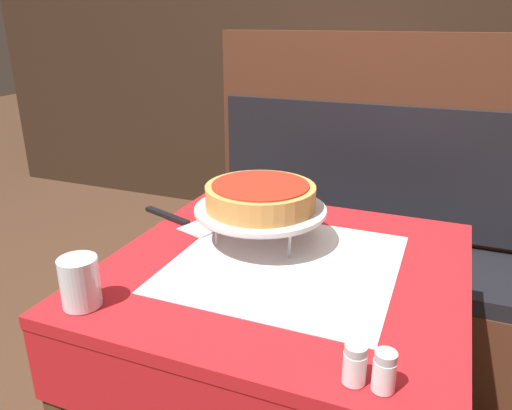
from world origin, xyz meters
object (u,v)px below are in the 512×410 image
at_px(dining_table_front, 285,304).
at_px(condiment_caddy, 329,118).
at_px(pizza_server, 180,221).
at_px(pizza_pan_stand, 260,211).
at_px(dining_table_rear, 340,146).
at_px(booth_bench, 385,271).
at_px(deep_dish_pizza, 260,196).
at_px(salt_shaker, 355,364).
at_px(pepper_shaker, 384,371).
at_px(water_glass_near, 80,282).

bearing_deg(dining_table_front, condiment_caddy, 100.76).
bearing_deg(pizza_server, pizza_pan_stand, -7.65).
height_order(dining_table_rear, booth_bench, booth_bench).
bearing_deg(pizza_server, dining_table_rear, 85.52).
distance_m(pizza_pan_stand, deep_dish_pizza, 0.04).
xyz_separation_m(dining_table_rear, salt_shaker, (0.48, -2.00, 0.15)).
relative_size(salt_shaker, pepper_shaker, 1.01).
height_order(dining_table_rear, pizza_server, pizza_server).
distance_m(water_glass_near, salt_shaker, 0.56).
bearing_deg(pizza_pan_stand, dining_table_front, -40.70).
bearing_deg(dining_table_front, booth_bench, 78.59).
distance_m(dining_table_rear, pizza_pan_stand, 1.58).
relative_size(deep_dish_pizza, pizza_server, 1.01).
xyz_separation_m(deep_dish_pizza, condiment_caddy, (-0.21, 1.54, -0.09)).
bearing_deg(booth_bench, condiment_caddy, 118.76).
distance_m(dining_table_rear, booth_bench, 0.99).
distance_m(booth_bench, condiment_caddy, 1.05).
distance_m(water_glass_near, condiment_caddy, 1.96).
bearing_deg(dining_table_rear, dining_table_front, -81.62).
bearing_deg(dining_table_front, salt_shaker, -56.30).
bearing_deg(dining_table_rear, pizza_pan_stand, -84.77).
relative_size(dining_table_rear, salt_shaker, 10.49).
xyz_separation_m(booth_bench, pizza_pan_stand, (-0.26, -0.69, 0.47)).
bearing_deg(condiment_caddy, pizza_pan_stand, -82.26).
distance_m(pizza_pan_stand, condiment_caddy, 1.55).
xyz_separation_m(booth_bench, pizza_server, (-0.52, -0.65, 0.39)).
distance_m(dining_table_front, dining_table_rear, 1.66).
xyz_separation_m(water_glass_near, pepper_shaker, (0.61, -0.02, -0.02)).
bearing_deg(water_glass_near, deep_dish_pizza, 61.85).
relative_size(dining_table_front, condiment_caddy, 4.68).
height_order(dining_table_front, pizza_server, pizza_server).
height_order(water_glass_near, pepper_shaker, water_glass_near).
bearing_deg(condiment_caddy, dining_table_rear, 16.90).
bearing_deg(condiment_caddy, deep_dish_pizza, -82.26).
height_order(dining_table_rear, pizza_pan_stand, pizza_pan_stand).
bearing_deg(deep_dish_pizza, water_glass_near, -118.15).
relative_size(dining_table_rear, condiment_caddy, 4.10).
height_order(dining_table_front, water_glass_near, water_glass_near).
height_order(water_glass_near, condiment_caddy, condiment_caddy).
bearing_deg(salt_shaker, pizza_server, 141.44).
xyz_separation_m(deep_dish_pizza, water_glass_near, (-0.23, -0.42, -0.08)).
bearing_deg(deep_dish_pizza, pizza_server, 172.35).
relative_size(booth_bench, pizza_server, 5.40).
xyz_separation_m(pizza_pan_stand, pepper_shaker, (0.38, -0.44, -0.05)).
bearing_deg(water_glass_near, pizza_server, 94.50).
bearing_deg(deep_dish_pizza, salt_shaker, -52.67).
bearing_deg(dining_table_rear, booth_bench, -65.32).
relative_size(pizza_server, condiment_caddy, 1.56).
xyz_separation_m(dining_table_front, dining_table_rear, (-0.24, 1.64, 0.00)).
bearing_deg(pizza_pan_stand, water_glass_near, -118.15).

